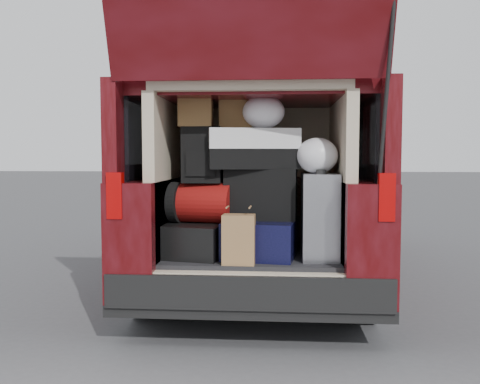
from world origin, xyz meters
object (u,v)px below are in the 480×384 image
object	(u,v)px
red_duffel	(202,203)
backpack	(202,155)
twotone_duffel	(253,149)
kraft_bag	(239,239)
black_hardshell	(199,238)
navy_hardshell	(262,237)
silver_roller	(320,216)
black_soft_case	(261,194)

from	to	relation	value
red_duffel	backpack	bearing A→B (deg)	-69.51
twotone_duffel	kraft_bag	bearing A→B (deg)	-112.94
black_hardshell	kraft_bag	world-z (taller)	kraft_bag
twotone_duffel	backpack	bearing A→B (deg)	176.44
kraft_bag	twotone_duffel	bearing A→B (deg)	79.27
backpack	black_hardshell	bearing A→B (deg)	149.21
navy_hardshell	kraft_bag	distance (m)	0.35
backpack	silver_roller	bearing A→B (deg)	-3.13
navy_hardshell	kraft_bag	world-z (taller)	kraft_bag
navy_hardshell	silver_roller	bearing A→B (deg)	-2.29
red_duffel	black_soft_case	world-z (taller)	black_soft_case
black_hardshell	silver_roller	world-z (taller)	silver_roller
red_duffel	twotone_duffel	size ratio (longest dim) A/B	0.70
silver_roller	kraft_bag	world-z (taller)	silver_roller
black_hardshell	navy_hardshell	distance (m)	0.47
black_hardshell	red_duffel	xyz separation A→B (m)	(0.03, 0.00, 0.27)
black_hardshell	red_duffel	distance (m)	0.27
backpack	twotone_duffel	distance (m)	0.37
red_duffel	backpack	distance (m)	0.35
kraft_bag	red_duffel	distance (m)	0.49
kraft_bag	black_soft_case	bearing A→B (deg)	70.37
black_soft_case	twotone_duffel	world-z (taller)	twotone_duffel
backpack	twotone_duffel	size ratio (longest dim) A/B	0.63
black_hardshell	kraft_bag	distance (m)	0.46
navy_hardshell	black_soft_case	size ratio (longest dim) A/B	1.18
silver_roller	kraft_bag	distance (m)	0.62
black_soft_case	backpack	xyz separation A→B (m)	(-0.43, -0.06, 0.29)
silver_roller	twotone_duffel	xyz separation A→B (m)	(-0.48, 0.10, 0.48)
red_duffel	black_soft_case	distance (m)	0.44
twotone_duffel	silver_roller	bearing A→B (deg)	-22.88
backpack	navy_hardshell	bearing A→B (deg)	3.09
black_hardshell	red_duffel	size ratio (longest dim) A/B	1.32
black_hardshell	twotone_duffel	world-z (taller)	twotone_duffel
navy_hardshell	backpack	xyz separation A→B (m)	(-0.43, -0.02, 0.60)
kraft_bag	twotone_duffel	xyz separation A→B (m)	(0.08, 0.35, 0.61)
kraft_bag	black_hardshell	bearing A→B (deg)	136.58
silver_roller	red_duffel	world-z (taller)	silver_roller
kraft_bag	red_duffel	bearing A→B (deg)	133.71
black_hardshell	navy_hardshell	world-z (taller)	navy_hardshell
black_soft_case	twotone_duffel	size ratio (longest dim) A/B	0.79
silver_roller	red_duffel	bearing A→B (deg)	174.87
black_soft_case	black_hardshell	bearing A→B (deg)	-171.02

